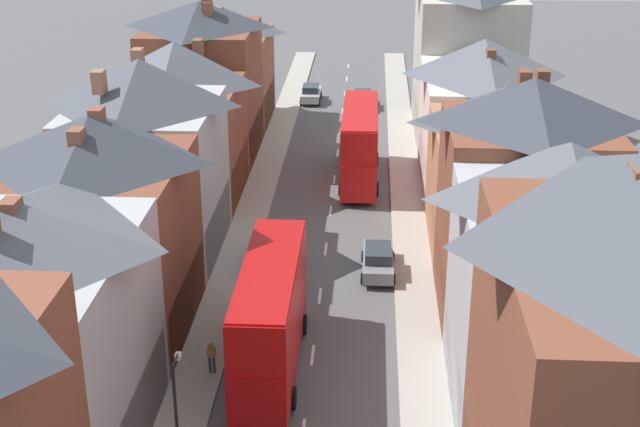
% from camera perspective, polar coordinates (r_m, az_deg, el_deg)
% --- Properties ---
extents(pavement_left, '(2.20, 104.00, 0.14)m').
position_cam_1_polar(pavement_left, '(55.49, -4.79, -1.21)').
color(pavement_left, '#A8A399').
rests_on(pavement_left, ground).
extents(pavement_right, '(2.20, 104.00, 0.14)m').
position_cam_1_polar(pavement_right, '(55.03, 5.79, -1.46)').
color(pavement_right, '#A8A399').
rests_on(pavement_right, ground).
extents(centre_line_dashes, '(0.14, 97.80, 0.01)m').
position_cam_1_polar(centre_line_dashes, '(53.23, 0.37, -2.27)').
color(centre_line_dashes, silver).
rests_on(centre_line_dashes, ground).
extents(terrace_row_left, '(8.00, 77.38, 13.24)m').
position_cam_1_polar(terrace_row_left, '(43.89, -13.68, -0.29)').
color(terrace_row_left, brown).
rests_on(terrace_row_left, ground).
extents(terrace_row_right, '(8.00, 77.80, 14.85)m').
position_cam_1_polar(terrace_row_right, '(43.66, 13.27, 0.09)').
color(terrace_row_right, '#A36042').
rests_on(terrace_row_right, ground).
extents(double_decker_bus_lead, '(2.74, 10.80, 5.30)m').
position_cam_1_polar(double_decker_bus_lead, '(40.23, -3.20, -6.51)').
color(double_decker_bus_lead, '#B70F0F').
rests_on(double_decker_bus_lead, ground).
extents(double_decker_bus_mid_street, '(2.74, 10.80, 5.30)m').
position_cam_1_polar(double_decker_bus_mid_street, '(63.26, 2.56, 4.53)').
color(double_decker_bus_mid_street, red).
rests_on(double_decker_bus_mid_street, ground).
extents(car_near_blue, '(1.90, 4.57, 1.63)m').
position_cam_1_polar(car_near_blue, '(50.07, 3.74, -2.97)').
color(car_near_blue, gray).
rests_on(car_near_blue, ground).
extents(car_near_silver, '(1.90, 4.60, 1.64)m').
position_cam_1_polar(car_near_silver, '(51.03, -3.25, -2.44)').
color(car_near_silver, navy).
rests_on(car_near_silver, ground).
extents(car_parked_right_a, '(1.90, 4.47, 1.57)m').
position_cam_1_polar(car_parked_right_a, '(82.51, 2.77, 7.35)').
color(car_parked_right_a, '#4C515B').
rests_on(car_parked_right_a, ground).
extents(car_parked_left_b, '(1.90, 4.24, 1.62)m').
position_cam_1_polar(car_parked_left_b, '(84.22, -0.58, 7.70)').
color(car_parked_left_b, '#B7BABF').
rests_on(car_parked_left_b, ground).
extents(pedestrian_mid_right, '(0.36, 0.22, 1.61)m').
position_cam_1_polar(pedestrian_mid_right, '(40.92, -6.96, -9.01)').
color(pedestrian_mid_right, '#3D4256').
rests_on(pedestrian_mid_right, pavement_left).
extents(street_lamp, '(0.20, 1.12, 5.50)m').
position_cam_1_polar(street_lamp, '(33.32, -9.13, -12.72)').
color(street_lamp, black).
rests_on(street_lamp, ground).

